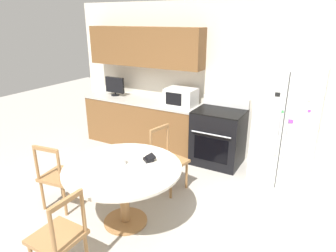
{
  "coord_description": "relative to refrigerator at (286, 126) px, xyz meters",
  "views": [
    {
      "loc": [
        1.96,
        -2.16,
        2.32
      ],
      "look_at": [
        0.11,
        1.15,
        0.95
      ],
      "focal_mm": 32.0,
      "sensor_mm": 36.0,
      "label": 1
    }
  ],
  "objects": [
    {
      "name": "dining_chair_left",
      "position": [
        -2.34,
        -2.13,
        -0.43
      ],
      "size": [
        0.47,
        0.47,
        0.9
      ],
      "rotation": [
        0.0,
        0.0,
        6.42
      ],
      "color": "#9E7042",
      "rests_on": "ground_plane"
    },
    {
      "name": "dining_table",
      "position": [
        -1.43,
        -2.0,
        -0.24
      ],
      "size": [
        1.34,
        1.34,
        0.75
      ],
      "color": "beige",
      "rests_on": "ground_plane"
    },
    {
      "name": "dining_chair_far",
      "position": [
        -1.36,
        -1.07,
        -0.43
      ],
      "size": [
        0.5,
        0.5,
        0.9
      ],
      "rotation": [
        0.0,
        0.0,
        4.5
      ],
      "color": "#9E7042",
      "rests_on": "ground_plane"
    },
    {
      "name": "back_wall",
      "position": [
        -1.78,
        0.38,
        0.59
      ],
      "size": [
        5.2,
        0.44,
        2.6
      ],
      "color": "silver",
      "rests_on": "ground_plane"
    },
    {
      "name": "ground_plane",
      "position": [
        -1.48,
        -2.21,
        -0.86
      ],
      "size": [
        14.0,
        14.0,
        0.0
      ],
      "primitive_type": "plane",
      "color": "#B2ADA3"
    },
    {
      "name": "microwave",
      "position": [
        -1.75,
        0.09,
        0.19
      ],
      "size": [
        0.51,
        0.39,
        0.3
      ],
      "color": "white",
      "rests_on": "kitchen_counter"
    },
    {
      "name": "refrigerator",
      "position": [
        0.0,
        0.0,
        0.0
      ],
      "size": [
        0.84,
        0.76,
        1.72
      ],
      "color": "white",
      "rests_on": "ground_plane"
    },
    {
      "name": "kitchen_counter",
      "position": [
        -2.56,
        0.08,
        -0.41
      ],
      "size": [
        2.26,
        0.64,
        0.9
      ],
      "color": "brown",
      "rests_on": "ground_plane"
    },
    {
      "name": "wallet",
      "position": [
        -1.25,
        -1.72,
        -0.09
      ],
      "size": [
        0.17,
        0.17,
        0.07
      ],
      "color": "black",
      "rests_on": "dining_table"
    },
    {
      "name": "counter_bottle",
      "position": [
        -2.15,
        0.19,
        0.13
      ],
      "size": [
        0.06,
        0.06,
        0.24
      ],
      "color": "silver",
      "rests_on": "kitchen_counter"
    },
    {
      "name": "countertop_tv",
      "position": [
        -3.18,
        0.09,
        0.23
      ],
      "size": [
        0.41,
        0.16,
        0.36
      ],
      "color": "black",
      "rests_on": "kitchen_counter"
    },
    {
      "name": "oven_range",
      "position": [
        -1.03,
        0.05,
        -0.39
      ],
      "size": [
        0.79,
        0.68,
        1.08
      ],
      "color": "black",
      "rests_on": "ground_plane"
    },
    {
      "name": "candle_glass",
      "position": [
        -1.47,
        -1.95,
        -0.08
      ],
      "size": [
        0.08,
        0.08,
        0.09
      ],
      "color": "silver",
      "rests_on": "dining_table"
    },
    {
      "name": "dining_chair_near",
      "position": [
        -1.47,
        -2.92,
        -0.43
      ],
      "size": [
        0.43,
        0.43,
        0.9
      ],
      "rotation": [
        0.0,
        0.0,
        1.56
      ],
      "color": "#9E7042",
      "rests_on": "ground_plane"
    }
  ]
}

